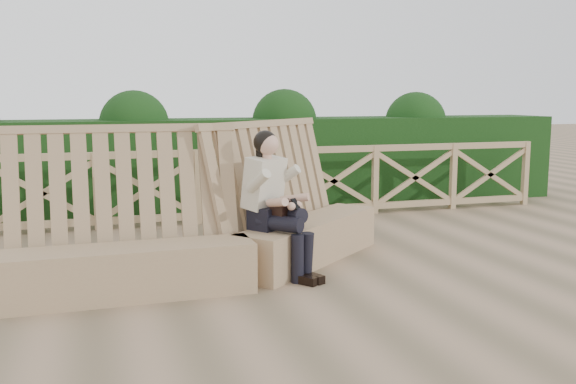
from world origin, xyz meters
name	(u,v)px	position (x,y,z in m)	size (l,w,h in m)	color
ground	(328,285)	(0.00, 0.00, 0.00)	(60.00, 60.00, 0.00)	brown
bench	(225,238)	(-0.91, 0.66, 0.41)	(4.23, 2.13, 1.62)	#997557
woman	(274,199)	(-0.40, 0.54, 0.81)	(0.75, 0.94, 1.52)	black
guardrail	(245,185)	(0.00, 3.50, 0.55)	(10.10, 0.09, 1.10)	#9A805A
hedge	(228,164)	(0.00, 4.70, 0.75)	(12.00, 1.20, 1.50)	black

